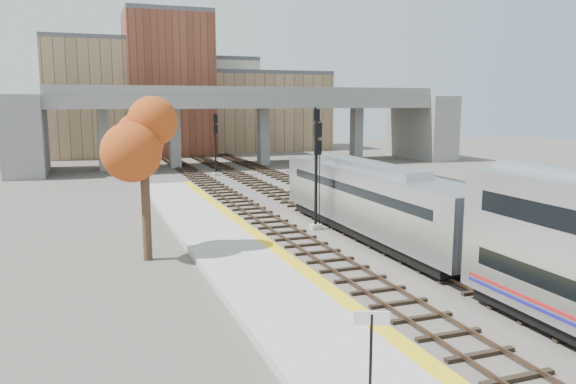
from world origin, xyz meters
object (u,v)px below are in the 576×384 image
object	(u,v)px
car_a	(367,175)
signal_mast_far	(216,146)
tree	(143,139)
car_b	(376,174)
signal_mast_mid	(316,154)
locomotive	(372,199)
car_c	(377,168)
signal_mast_near	(316,177)

from	to	relation	value
car_a	signal_mast_far	bearing A→B (deg)	120.90
tree	car_b	xyz separation A→B (m)	(24.62, 21.32, -5.28)
signal_mast_mid	tree	xyz separation A→B (m)	(-14.57, -13.18, 2.28)
locomotive	signal_mast_mid	world-z (taller)	signal_mast_mid
signal_mast_far	car_c	size ratio (longest dim) A/B	1.44
locomotive	car_a	size ratio (longest dim) A/B	5.03
signal_mast_far	tree	world-z (taller)	tree
locomotive	tree	size ratio (longest dim) A/B	2.37
tree	car_b	world-z (taller)	tree
tree	car_b	bearing A→B (deg)	40.90
car_a	car_c	world-z (taller)	car_c
locomotive	signal_mast_mid	size ratio (longest dim) A/B	2.60
signal_mast_near	car_b	xyz separation A→B (m)	(14.15, 17.98, -2.54)
locomotive	tree	xyz separation A→B (m)	(-12.57, -0.17, 3.69)
car_c	signal_mast_mid	bearing A→B (deg)	-117.84
signal_mast_far	locomotive	bearing A→B (deg)	-86.04
signal_mast_near	car_a	xyz separation A→B (m)	(12.85, 17.50, -2.55)
tree	signal_mast_far	bearing A→B (deg)	71.08
car_a	car_c	size ratio (longest dim) A/B	0.84
signal_mast_near	signal_mast_mid	size ratio (longest dim) A/B	0.91
tree	car_c	bearing A→B (deg)	43.52
signal_mast_mid	tree	distance (m)	19.77
signal_mast_near	car_a	size ratio (longest dim) A/B	1.76
car_c	car_b	bearing A→B (deg)	-102.49
signal_mast_far	car_b	bearing A→B (deg)	-33.10
signal_mast_far	car_b	xyz separation A→B (m)	(14.15, -9.22, -2.46)
locomotive	tree	world-z (taller)	tree
locomotive	car_b	size ratio (longest dim) A/B	4.81
locomotive	car_a	distance (m)	23.35
signal_mast_far	signal_mast_near	bearing A→B (deg)	-90.00
car_b	signal_mast_near	bearing A→B (deg)	-161.09
tree	car_c	distance (m)	37.82
signal_mast_far	car_b	world-z (taller)	signal_mast_far
locomotive	signal_mast_far	bearing A→B (deg)	93.96
tree	car_a	bearing A→B (deg)	41.79
signal_mast_mid	signal_mast_far	xyz separation A→B (m)	(-4.10, 17.37, -0.55)
signal_mast_mid	signal_mast_far	size ratio (longest dim) A/B	1.12
car_a	car_b	world-z (taller)	car_b
signal_mast_near	signal_mast_far	distance (m)	27.20
locomotive	signal_mast_near	distance (m)	3.92
car_b	car_c	bearing A→B (deg)	27.52
signal_mast_near	car_c	distance (m)	28.08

